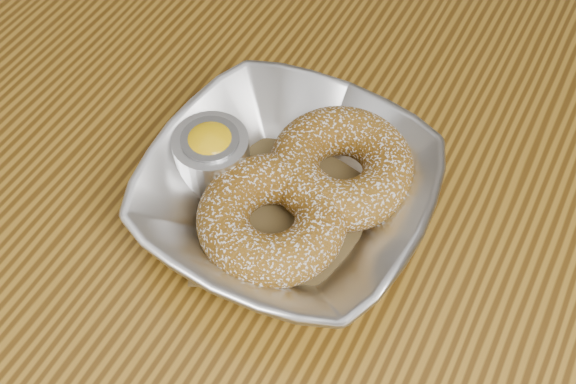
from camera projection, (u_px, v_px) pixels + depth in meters
The scene contains 6 objects.
table at pixel (321, 225), 0.66m from camera, with size 1.20×0.80×0.75m.
serving_bowl at pixel (288, 194), 0.52m from camera, with size 0.22×0.22×0.05m, color silver.
parchment at pixel (288, 207), 0.54m from camera, with size 0.14×0.14×0.00m, color brown.
donut_back at pixel (341, 167), 0.54m from camera, with size 0.12×0.12×0.04m, color brown.
donut_front at pixel (272, 218), 0.51m from camera, with size 0.11×0.11×0.04m, color brown.
ramekin at pixel (212, 155), 0.54m from camera, with size 0.06×0.06×0.05m.
Camera 1 is at (0.14, -0.32, 1.21)m, focal length 42.00 mm.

